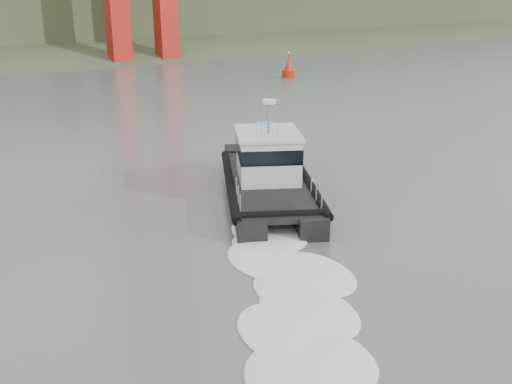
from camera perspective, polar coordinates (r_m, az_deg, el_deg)
ground at (r=21.61m, az=12.19°, el=-12.26°), size 400.00×400.00×0.00m
patrol_boat at (r=31.95m, az=1.25°, el=1.83°), size 9.35×12.64×5.81m
nav_buoy at (r=77.14m, az=3.26°, el=12.05°), size 1.73×1.73×3.60m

